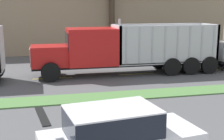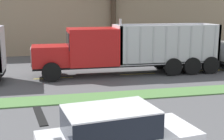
% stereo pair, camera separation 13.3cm
% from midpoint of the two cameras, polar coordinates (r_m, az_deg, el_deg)
% --- Properties ---
extents(grass_verge, '(120.00, 1.54, 0.06)m').
position_cam_midpoint_polar(grass_verge, '(15.20, -0.57, -4.86)').
color(grass_verge, '#517F42').
rests_on(grass_verge, ground_plane).
extents(centre_line_4, '(2.40, 0.14, 0.01)m').
position_cam_midpoint_polar(centre_line_4, '(19.49, -10.99, -1.47)').
color(centre_line_4, yellow).
rests_on(centre_line_4, ground_plane).
extents(centre_line_5, '(2.40, 0.14, 0.01)m').
position_cam_midpoint_polar(centre_line_5, '(20.40, 4.33, -0.71)').
color(centre_line_5, yellow).
rests_on(centre_line_5, ground_plane).
extents(centre_line_6, '(2.40, 0.14, 0.01)m').
position_cam_midpoint_polar(centre_line_6, '(22.59, 17.51, -0.01)').
color(centre_line_6, yellow).
rests_on(centre_line_6, ground_plane).
extents(dump_truck_trail, '(11.95, 2.63, 3.59)m').
position_cam_midpoint_polar(dump_truck_trail, '(19.89, -0.24, 3.57)').
color(dump_truck_trail, black).
rests_on(dump_truck_trail, ground_plane).
extents(rally_car, '(4.61, 2.38, 1.68)m').
position_cam_midpoint_polar(rally_car, '(8.76, 0.62, -11.93)').
color(rally_car, white).
rests_on(rally_car, ground_plane).
extents(store_building_backdrop, '(25.29, 12.10, 5.97)m').
position_cam_midpoint_polar(store_building_backdrop, '(34.82, -4.06, 9.32)').
color(store_building_backdrop, '#9E896B').
rests_on(store_building_backdrop, ground_plane).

